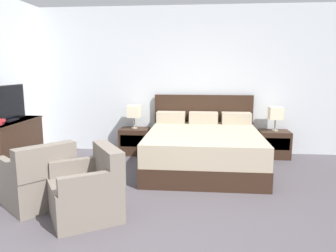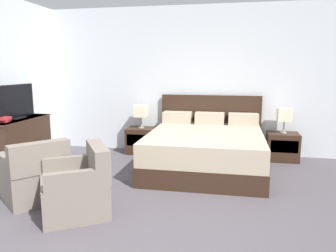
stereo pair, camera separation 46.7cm
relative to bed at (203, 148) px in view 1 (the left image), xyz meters
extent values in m
plane|color=#4C474C|center=(-0.47, -2.19, -0.33)|extent=(9.64, 9.64, 0.00)
cube|color=silver|center=(-0.47, 1.05, 1.03)|extent=(6.50, 0.06, 2.72)
cube|color=#332116|center=(0.00, -0.08, -0.19)|extent=(1.75, 2.01, 0.28)
cube|color=tan|center=(0.00, -0.08, 0.12)|extent=(1.74, 1.99, 0.32)
cube|color=#332116|center=(0.00, 0.95, 0.22)|extent=(1.82, 0.05, 1.10)
cube|color=tan|center=(-0.59, 0.76, 0.38)|extent=(0.51, 0.28, 0.20)
cube|color=tan|center=(0.00, 0.76, 0.38)|extent=(0.51, 0.28, 0.20)
cube|color=tan|center=(0.59, 0.76, 0.38)|extent=(0.51, 0.28, 0.20)
cube|color=#332116|center=(-1.28, 0.75, -0.08)|extent=(0.53, 0.42, 0.48)
cube|color=black|center=(-1.28, 0.55, -0.04)|extent=(0.45, 0.01, 0.21)
cube|color=#332116|center=(1.28, 0.75, -0.08)|extent=(0.53, 0.42, 0.48)
cube|color=black|center=(1.28, 0.55, -0.04)|extent=(0.45, 0.01, 0.21)
cylinder|color=gray|center=(-1.28, 0.75, 0.17)|extent=(0.11, 0.11, 0.02)
cylinder|color=gray|center=(-1.28, 0.75, 0.27)|extent=(0.02, 0.02, 0.19)
cube|color=beige|center=(-1.28, 0.75, 0.48)|extent=(0.23, 0.23, 0.22)
cylinder|color=gray|center=(1.28, 0.75, 0.17)|extent=(0.11, 0.11, 0.02)
cylinder|color=gray|center=(1.28, 0.75, 0.27)|extent=(0.02, 0.02, 0.19)
cube|color=beige|center=(1.28, 0.75, 0.48)|extent=(0.23, 0.23, 0.22)
cube|color=#332116|center=(-2.85, -0.70, 0.09)|extent=(0.47, 1.12, 0.83)
cube|color=#382419|center=(-2.85, -0.70, 0.49)|extent=(0.49, 1.16, 0.02)
cube|color=black|center=(-2.85, -0.69, 0.52)|extent=(0.18, 0.27, 0.02)
cube|color=black|center=(-2.85, -0.69, 0.77)|extent=(0.04, 0.87, 0.51)
cube|color=black|center=(-2.83, -0.69, 0.77)|extent=(0.01, 0.85, 0.48)
cube|color=#70665B|center=(-1.96, -1.64, -0.13)|extent=(0.96, 0.96, 0.40)
cube|color=#70665B|center=(-1.76, -1.81, 0.25)|extent=(0.56, 0.62, 0.36)
cube|color=#70665B|center=(-2.15, -1.86, 0.16)|extent=(0.53, 0.48, 0.18)
cube|color=#70665B|center=(-1.77, -1.41, 0.16)|extent=(0.53, 0.48, 0.18)
cube|color=#70665B|center=(-1.28, -1.94, -0.13)|extent=(0.94, 0.94, 0.40)
cube|color=#70665B|center=(-1.05, -1.80, 0.25)|extent=(0.50, 0.66, 0.36)
cube|color=#70665B|center=(-1.12, -2.19, 0.16)|extent=(0.58, 0.41, 0.18)
cube|color=#70665B|center=(-1.44, -1.70, 0.16)|extent=(0.58, 0.41, 0.18)
camera|label=1|loc=(-0.07, -5.16, 1.27)|focal=35.00mm
camera|label=2|loc=(0.39, -5.09, 1.27)|focal=35.00mm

